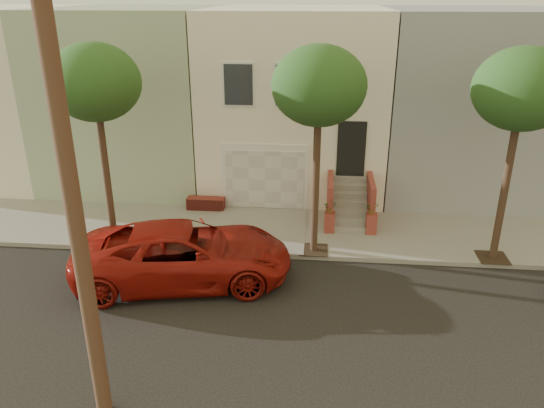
{
  "coord_description": "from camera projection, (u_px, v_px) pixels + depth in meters",
  "views": [
    {
      "loc": [
        1.08,
        -10.94,
        7.77
      ],
      "look_at": [
        -0.24,
        3.0,
        2.04
      ],
      "focal_mm": 34.54,
      "sensor_mm": 36.0,
      "label": 1
    }
  ],
  "objects": [
    {
      "name": "tree_left",
      "position": [
        95.0,
        84.0,
        15.2
      ],
      "size": [
        2.7,
        2.57,
        6.3
      ],
      "color": "#2D2116",
      "rests_on": "sidewalk"
    },
    {
      "name": "pickup_truck",
      "position": [
        184.0,
        254.0,
        14.84
      ],
      "size": [
        6.5,
        3.9,
        1.69
      ],
      "primitive_type": "imported",
      "rotation": [
        0.0,
        0.0,
        1.76
      ],
      "color": "maroon",
      "rests_on": "ground"
    },
    {
      "name": "ground",
      "position": [
        270.0,
        325.0,
        13.12
      ],
      "size": [
        90.0,
        90.0,
        0.0
      ],
      "primitive_type": "plane",
      "color": "black",
      "rests_on": "ground"
    },
    {
      "name": "sidewalk",
      "position": [
        285.0,
        231.0,
        18.02
      ],
      "size": [
        40.0,
        3.7,
        0.15
      ],
      "primitive_type": "cube",
      "color": "gray",
      "rests_on": "ground"
    },
    {
      "name": "house_row",
      "position": [
        296.0,
        96.0,
        22.05
      ],
      "size": [
        33.1,
        11.7,
        7.0
      ],
      "color": "silver",
      "rests_on": "sidewalk"
    },
    {
      "name": "tree_mid",
      "position": [
        319.0,
        87.0,
        14.63
      ],
      "size": [
        2.7,
        2.57,
        6.3
      ],
      "color": "#2D2116",
      "rests_on": "sidewalk"
    },
    {
      "name": "tree_right",
      "position": [
        522.0,
        91.0,
        14.15
      ],
      "size": [
        2.7,
        2.57,
        6.3
      ],
      "color": "#2D2116",
      "rests_on": "sidewalk"
    }
  ]
}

